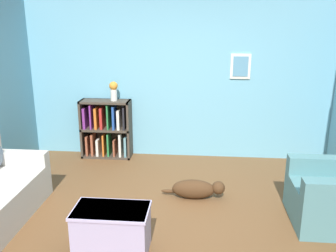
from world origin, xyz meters
TOP-DOWN VIEW (x-y plane):
  - ground_plane at (0.00, 0.00)m, footprint 14.00×14.00m
  - wall_back at (0.00, 2.25)m, footprint 5.60×0.13m
  - bookshelf at (-1.20, 2.04)m, footprint 0.84×0.31m
  - coffee_table at (-0.48, -0.63)m, footprint 0.76×0.45m
  - dog at (0.36, 0.61)m, footprint 0.84×0.23m
  - vase at (-1.04, 2.02)m, footprint 0.14×0.14m

SIDE VIEW (x-z plane):
  - ground_plane at x=0.00m, z-range 0.00..0.00m
  - dog at x=0.36m, z-range 0.00..0.26m
  - coffee_table at x=-0.48m, z-range 0.01..0.49m
  - bookshelf at x=-1.20m, z-range -0.02..0.97m
  - vase at x=-1.04m, z-range 1.00..1.32m
  - wall_back at x=0.00m, z-range 0.00..2.60m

